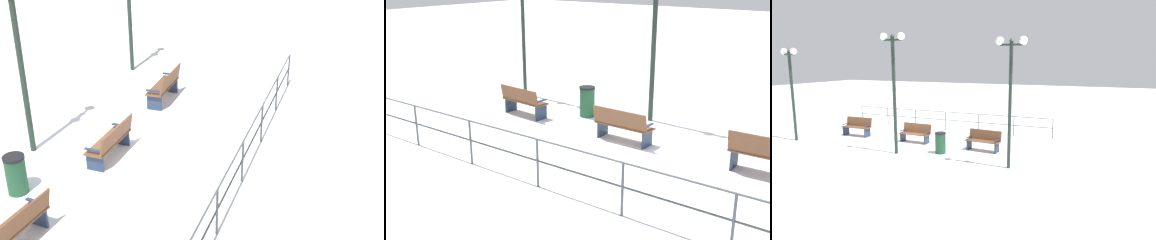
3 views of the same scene
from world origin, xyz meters
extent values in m
plane|color=white|center=(0.00, 0.00, 0.00)|extent=(80.00, 80.00, 0.00)
cube|color=brown|center=(-0.01, -3.52, 0.47)|extent=(0.54, 1.59, 0.04)
cube|color=brown|center=(-0.27, -3.53, 0.72)|extent=(0.15, 1.58, 0.46)
cube|color=#23334C|center=(0.00, -4.21, 0.24)|extent=(0.45, 0.06, 0.47)
cube|color=#23334C|center=(-0.03, -2.83, 0.24)|extent=(0.45, 0.06, 0.47)
cube|color=#23334C|center=(0.02, -4.21, 0.59)|extent=(0.45, 0.08, 0.04)
cube|color=#23334C|center=(-0.01, -2.83, 0.59)|extent=(0.45, 0.08, 0.04)
cube|color=brown|center=(-0.02, 0.00, 0.42)|extent=(0.52, 1.54, 0.04)
cube|color=brown|center=(-0.26, 0.01, 0.67)|extent=(0.15, 1.54, 0.45)
cube|color=#23334C|center=(-0.03, -0.67, 0.21)|extent=(0.44, 0.06, 0.42)
cube|color=#23334C|center=(0.00, 0.67, 0.21)|extent=(0.44, 0.06, 0.42)
cube|color=#23334C|center=(-0.01, -0.67, 0.54)|extent=(0.44, 0.08, 0.04)
cube|color=#23334C|center=(0.02, 0.67, 0.54)|extent=(0.44, 0.08, 0.04)
cube|color=brown|center=(0.13, 3.52, 0.45)|extent=(0.60, 1.55, 0.04)
cube|color=brown|center=(-0.11, 3.54, 0.68)|extent=(0.24, 1.52, 0.43)
cube|color=#23334C|center=(0.08, 2.86, 0.22)|extent=(0.43, 0.09, 0.45)
cube|color=#23334C|center=(0.10, 2.86, 0.57)|extent=(0.43, 0.11, 0.04)
cylinder|color=#1E2D23|center=(1.92, -5.57, 2.14)|extent=(0.14, 0.14, 4.27)
cylinder|color=#1E2D23|center=(1.92, 0.30, 2.40)|extent=(0.14, 0.14, 4.79)
cylinder|color=#4C5156|center=(-3.32, -5.93, 0.51)|extent=(0.05, 0.05, 1.02)
cylinder|color=#4C5156|center=(-3.32, -3.95, 0.51)|extent=(0.05, 0.05, 1.02)
cylinder|color=#4C5156|center=(-3.32, -1.98, 0.51)|extent=(0.05, 0.05, 1.02)
cylinder|color=#4C5156|center=(-3.32, 0.00, 0.51)|extent=(0.05, 0.05, 1.02)
cylinder|color=#4C5156|center=(-3.32, 1.98, 0.51)|extent=(0.05, 0.05, 1.02)
cylinder|color=#4C5156|center=(-3.32, 0.00, 1.02)|extent=(0.04, 11.86, 0.04)
cylinder|color=#4C5156|center=(-3.32, 0.00, 0.56)|extent=(0.04, 11.86, 0.04)
cylinder|color=#1E4C2D|center=(1.16, 2.00, 0.42)|extent=(0.44, 0.44, 0.84)
cylinder|color=black|center=(1.16, 2.00, 0.87)|extent=(0.47, 0.47, 0.06)
camera|label=1|loc=(-5.58, 10.05, 6.60)|focal=50.39mm
camera|label=2|loc=(-9.90, -5.92, 4.24)|focal=44.88mm
camera|label=3|loc=(13.23, 8.35, 3.85)|focal=31.14mm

